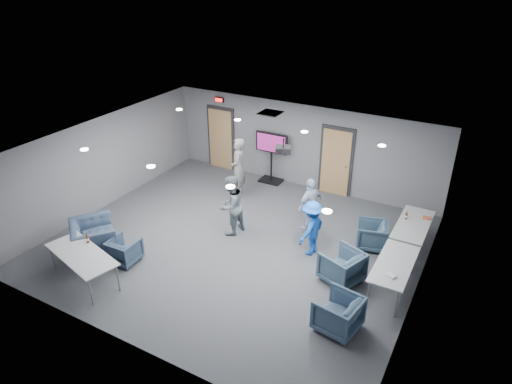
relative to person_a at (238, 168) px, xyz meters
The scene contains 29 objects.
floor 2.88m from the person_a, 60.02° to the right, with size 9.00×9.00×0.00m, color #35393D.
ceiling 3.24m from the person_a, 60.02° to the right, with size 9.00×9.00×0.00m, color white.
wall_back 2.17m from the person_a, 50.28° to the left, with size 9.00×0.02×2.70m, color slate.
wall_front 6.52m from the person_a, 77.92° to the right, with size 9.00×0.02×2.70m, color slate.
wall_left 3.95m from the person_a, 143.05° to the right, with size 0.02×8.00×2.70m, color slate.
wall_right 6.33m from the person_a, 21.94° to the right, with size 0.02×8.00×2.70m, color slate.
door_left 2.29m from the person_a, 135.79° to the left, with size 1.06×0.17×2.24m.
door_right 3.02m from the person_a, 31.88° to the left, with size 1.06×0.17×2.24m.
exit_sign 2.73m from the person_a, 136.16° to the left, with size 0.32×0.08×0.16m.
hvac_diffuser 1.99m from the person_a, 27.01° to the left, with size 0.60×0.60×0.03m, color black.
downlights 3.24m from the person_a, 60.02° to the right, with size 6.18×3.78×0.02m.
person_a is the anchor object (origin of this frame).
person_b 2.20m from the person_a, 63.84° to the right, with size 0.81×0.63×1.67m, color slate.
person_c 2.88m from the person_a, 16.81° to the right, with size 0.91×0.38×1.55m, color #A3B6D2.
person_d 3.70m from the person_a, 29.66° to the right, with size 0.94×0.54×1.45m, color #1B4FB2.
chair_right_a 4.59m from the person_a, 10.35° to the right, with size 0.75×0.78×0.71m, color #314555.
chair_right_b 4.98m from the person_a, 30.53° to the right, with size 0.83×0.85×0.78m, color #374C60.
chair_right_c 6.22m from the person_a, 40.48° to the right, with size 0.81×0.84×0.76m, color #374A5F.
chair_front_a 4.45m from the person_a, 98.07° to the right, with size 0.67×0.69×0.63m, color #324358.
chair_front_b 4.70m from the person_a, 110.79° to the right, with size 1.18×1.03×0.77m, color #34445A.
table_right_a 5.38m from the person_a, ahead, with size 0.76×1.83×0.73m.
table_right_b 5.84m from the person_a, 23.21° to the right, with size 0.76×1.82×0.73m.
table_front_left 5.44m from the person_a, 99.54° to the right, with size 2.10×1.28×0.73m.
bottle_front 5.08m from the person_a, 102.73° to the right, with size 0.07×0.07×0.27m.
bottle_right 5.15m from the person_a, ahead, with size 0.06×0.06×0.23m.
snack_box 5.61m from the person_a, ahead, with size 0.20×0.13×0.04m, color #B84C2E.
wrapper 6.09m from the person_a, 27.45° to the right, with size 0.19×0.13×0.04m, color silver.
tv_stand 1.45m from the person_a, 72.44° to the left, with size 1.11×0.53×1.70m.
projector 2.87m from the person_a, 31.10° to the right, with size 0.48×0.45×0.37m.
Camera 1 is at (5.28, -8.51, 6.66)m, focal length 32.00 mm.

